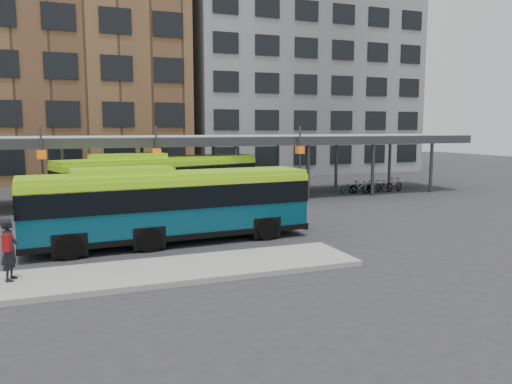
# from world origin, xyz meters

# --- Properties ---
(ground) EXTENTS (120.00, 120.00, 0.00)m
(ground) POSITION_xyz_m (0.00, 0.00, 0.00)
(ground) COLOR #28282B
(ground) RESTS_ON ground
(boarding_island) EXTENTS (14.00, 3.00, 0.18)m
(boarding_island) POSITION_xyz_m (-5.50, -3.00, 0.09)
(boarding_island) COLOR gray
(boarding_island) RESTS_ON ground
(canopy) EXTENTS (40.00, 6.53, 4.80)m
(canopy) POSITION_xyz_m (-0.06, 12.87, 3.91)
(canopy) COLOR #999B9E
(canopy) RESTS_ON ground
(building_brick) EXTENTS (26.00, 14.00, 22.00)m
(building_brick) POSITION_xyz_m (-10.00, 32.00, 11.00)
(building_brick) COLOR brown
(building_brick) RESTS_ON ground
(building_grey) EXTENTS (24.00, 14.00, 20.00)m
(building_grey) POSITION_xyz_m (16.00, 32.00, 10.00)
(building_grey) COLOR slate
(building_grey) RESTS_ON ground
(bus_front) EXTENTS (11.60, 3.09, 3.17)m
(bus_front) POSITION_xyz_m (-3.96, 1.30, 1.65)
(bus_front) COLOR #073B4E
(bus_front) RESTS_ON ground
(bus_rear) EXTENTS (12.09, 5.89, 3.27)m
(bus_rear) POSITION_xyz_m (-2.76, 10.05, 1.70)
(bus_rear) COLOR #073B4E
(bus_rear) RESTS_ON ground
(pedestrian) EXTENTS (0.58, 0.76, 1.89)m
(pedestrian) POSITION_xyz_m (-9.53, -2.61, 1.14)
(pedestrian) COLOR black
(pedestrian) RESTS_ON boarding_island
(bike_rack) EXTENTS (5.42, 1.50, 1.05)m
(bike_rack) POSITION_xyz_m (12.78, 11.87, 0.47)
(bike_rack) COLOR slate
(bike_rack) RESTS_ON ground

